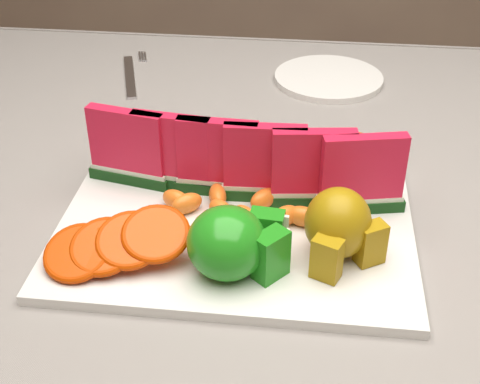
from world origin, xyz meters
TOP-DOWN VIEW (x-y plane):
  - table at (0.00, 0.00)m, footprint 1.40×0.90m
  - tablecloth at (0.00, 0.00)m, footprint 1.53×1.03m
  - platter at (-0.03, -0.09)m, footprint 0.40×0.30m
  - apple_cluster at (-0.03, -0.18)m, footprint 0.12×0.11m
  - pear_cluster at (0.08, -0.14)m, footprint 0.09×0.09m
  - side_plate at (0.07, 0.33)m, footprint 0.24×0.24m
  - fork at (-0.26, 0.32)m, footprint 0.06×0.19m
  - watermelon_row at (-0.03, -0.04)m, footprint 0.39×0.07m
  - orange_fan_front at (-0.15, -0.18)m, footprint 0.16×0.11m
  - orange_fan_back at (-0.01, 0.03)m, footprint 0.33×0.10m
  - tangerine_segments at (-0.02, -0.08)m, footprint 0.20×0.08m

SIDE VIEW (x-z plane):
  - table at x=0.00m, z-range 0.28..1.03m
  - tablecloth at x=0.00m, z-range 0.62..0.82m
  - fork at x=-0.26m, z-range 0.76..0.76m
  - side_plate at x=0.07m, z-range 0.76..0.77m
  - platter at x=-0.03m, z-range 0.76..0.77m
  - tangerine_segments at x=-0.02m, z-range 0.77..0.79m
  - orange_fan_back at x=-0.01m, z-range 0.77..0.81m
  - orange_fan_front at x=-0.15m, z-range 0.77..0.82m
  - apple_cluster at x=-0.03m, z-range 0.76..0.84m
  - pear_cluster at x=0.08m, z-range 0.77..0.85m
  - watermelon_row at x=-0.03m, z-range 0.77..0.87m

